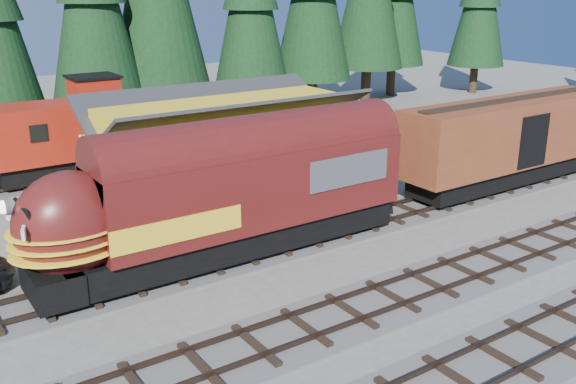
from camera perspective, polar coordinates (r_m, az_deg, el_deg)
ground at (r=23.84m, az=7.01°, el=-7.25°), size 120.00×120.00×0.00m
track_siding at (r=33.15m, az=15.57°, el=-0.27°), size 68.00×3.20×0.33m
depot at (r=31.04m, az=-5.61°, el=4.66°), size 12.80×7.00×5.30m
locomotive at (r=23.88m, az=-6.33°, el=-0.84°), size 15.29×3.04×4.16m
boxcar at (r=34.69m, az=19.03°, el=4.48°), size 13.38×2.87×4.21m
caboose at (r=36.22m, az=-17.92°, el=5.08°), size 9.67×2.81×5.03m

